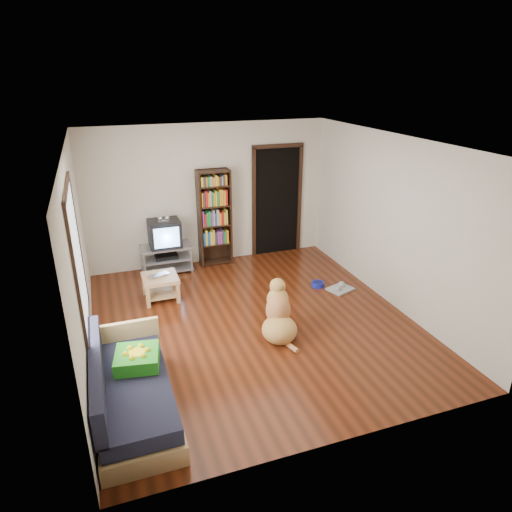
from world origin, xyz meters
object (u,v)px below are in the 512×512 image
object	(u,v)px
grey_rag	(340,289)
dog	(279,316)
dog_bowl	(318,284)
sofa	(130,393)
tv_stand	(167,258)
green_cushion	(137,358)
crt_tv	(164,233)
bookshelf	(214,213)
laptop	(160,276)
coffee_table	(160,283)

from	to	relation	value
grey_rag	dog	xyz separation A→B (m)	(-1.51, -0.93, 0.27)
grey_rag	dog	bearing A→B (deg)	-148.34
dog_bowl	sofa	bearing A→B (deg)	-147.19
dog_bowl	tv_stand	xyz separation A→B (m)	(-2.33, 1.50, 0.23)
green_cushion	grey_rag	size ratio (longest dim) A/B	1.17
crt_tv	bookshelf	distance (m)	0.99
green_cushion	dog	distance (m)	2.10
laptop	crt_tv	distance (m)	1.19
laptop	crt_tv	xyz separation A→B (m)	(0.27, 1.11, 0.33)
grey_rag	green_cushion	bearing A→B (deg)	-155.12
laptop	bookshelf	world-z (taller)	bookshelf
crt_tv	dog_bowl	bearing A→B (deg)	-33.12
grey_rag	sofa	size ratio (longest dim) A/B	0.22
laptop	sofa	distance (m)	2.64
dog_bowl	tv_stand	size ratio (longest dim) A/B	0.24
dog_bowl	sofa	xyz separation A→B (m)	(-3.31, -2.13, 0.22)
crt_tv	coffee_table	world-z (taller)	crt_tv
bookshelf	tv_stand	bearing A→B (deg)	-174.37
dog_bowl	crt_tv	bearing A→B (deg)	146.88
crt_tv	sofa	bearing A→B (deg)	-104.93
dog_bowl	crt_tv	distance (m)	2.87
green_cushion	laptop	size ratio (longest dim) A/B	1.39
laptop	dog_bowl	xyz separation A→B (m)	(2.60, -0.41, -0.37)
green_cushion	sofa	bearing A→B (deg)	-105.14
bookshelf	sofa	size ratio (longest dim) A/B	1.00
tv_stand	coffee_table	xyz separation A→B (m)	(-0.27, -1.06, 0.01)
tv_stand	sofa	world-z (taller)	sofa
crt_tv	dog	distance (m)	2.96
dog_bowl	tv_stand	distance (m)	2.78
laptop	dog	world-z (taller)	dog
tv_stand	dog_bowl	bearing A→B (deg)	-32.74
green_cushion	coffee_table	distance (m)	2.39
laptop	bookshelf	bearing A→B (deg)	21.81
grey_rag	dog	distance (m)	1.79
green_cushion	sofa	world-z (taller)	sofa
crt_tv	coffee_table	distance (m)	1.20
dog_bowl	bookshelf	world-z (taller)	bookshelf
crt_tv	dog	bearing A→B (deg)	-67.45
bookshelf	laptop	bearing A→B (deg)	-135.88
coffee_table	dog	distance (m)	2.14
crt_tv	bookshelf	xyz separation A→B (m)	(0.95, 0.07, 0.26)
dog_bowl	coffee_table	bearing A→B (deg)	170.34
laptop	dog	size ratio (longest dim) A/B	0.35
crt_tv	bookshelf	bearing A→B (deg)	4.32
green_cushion	grey_rag	bearing A→B (deg)	34.68
tv_stand	crt_tv	world-z (taller)	crt_tv
green_cushion	laptop	distance (m)	2.35
coffee_table	dog_bowl	bearing A→B (deg)	-9.66
grey_rag	bookshelf	xyz separation A→B (m)	(-1.68, 1.84, 0.99)
dog	bookshelf	bearing A→B (deg)	93.55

